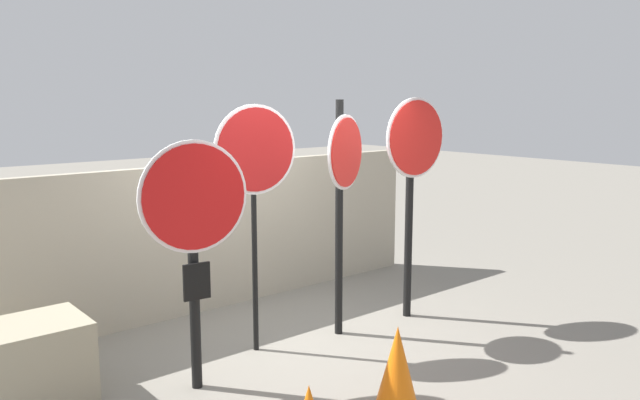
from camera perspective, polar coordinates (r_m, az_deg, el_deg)
ground_plane at (r=6.63m, az=-1.87°, el=-12.55°), size 40.00×40.00×0.00m
fence_back at (r=7.52m, az=-8.72°, el=-3.14°), size 5.78×0.12×1.73m
stop_sign_0 at (r=5.21m, az=-11.43°, el=-1.93°), size 0.93×0.20×2.14m
stop_sign_1 at (r=5.89m, az=-5.92°, el=3.22°), size 0.84×0.15×2.41m
stop_sign_2 at (r=6.35m, az=2.14°, el=1.96°), size 0.71×0.32×2.45m
stop_sign_3 at (r=6.93m, az=8.54°, el=3.23°), size 0.87×0.15×2.48m
traffic_cone_0 at (r=5.11m, az=7.06°, el=-15.17°), size 0.43×0.43×0.71m
storage_crate at (r=5.63m, az=-26.26°, el=-13.76°), size 1.12×0.68×0.70m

